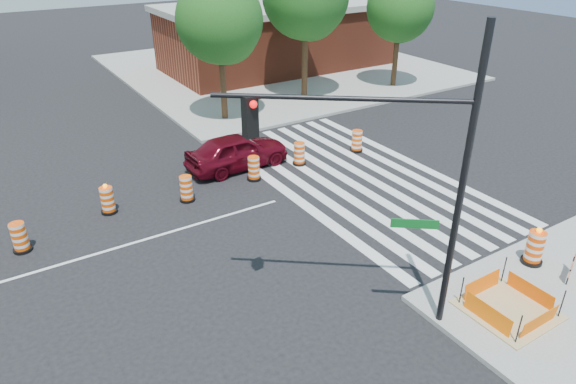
% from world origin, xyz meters
% --- Properties ---
extents(ground, '(120.00, 120.00, 0.00)m').
position_xyz_m(ground, '(0.00, 0.00, 0.00)').
color(ground, black).
rests_on(ground, ground).
extents(sidewalk_ne, '(22.00, 22.00, 0.15)m').
position_xyz_m(sidewalk_ne, '(18.00, 18.00, 0.07)').
color(sidewalk_ne, gray).
rests_on(sidewalk_ne, ground).
extents(crosswalk_east, '(6.75, 13.50, 0.01)m').
position_xyz_m(crosswalk_east, '(10.95, 0.00, 0.01)').
color(crosswalk_east, silver).
rests_on(crosswalk_east, ground).
extents(lane_centerline, '(14.00, 0.12, 0.01)m').
position_xyz_m(lane_centerline, '(0.00, 0.00, 0.01)').
color(lane_centerline, silver).
rests_on(lane_centerline, ground).
extents(excavation_pit, '(2.20, 2.20, 0.90)m').
position_xyz_m(excavation_pit, '(9.00, -9.00, 0.22)').
color(excavation_pit, tan).
rests_on(excavation_pit, ground).
extents(brick_storefront, '(16.50, 8.50, 4.60)m').
position_xyz_m(brick_storefront, '(18.00, 18.00, 2.32)').
color(brick_storefront, maroon).
rests_on(brick_storefront, ground).
extents(red_coupe, '(4.61, 2.00, 1.55)m').
position_xyz_m(red_coupe, '(7.23, 3.58, 0.77)').
color(red_coupe, '#500613').
rests_on(red_coupe, ground).
extents(signal_pole_se, '(4.72, 3.64, 7.71)m').
position_xyz_m(signal_pole_se, '(5.90, -7.25, 4.73)').
color(signal_pole_se, black).
rests_on(signal_pole_se, ground).
extents(pit_drum, '(0.64, 0.64, 1.27)m').
position_xyz_m(pit_drum, '(11.55, -7.94, 0.68)').
color(pit_drum, black).
rests_on(pit_drum, ground).
extents(barricade, '(0.78, 0.36, 0.98)m').
position_xyz_m(barricade, '(11.77, -9.03, 0.69)').
color(barricade, '#FB4C05').
rests_on(barricade, ground).
extents(tree_north_c, '(4.42, 4.42, 7.51)m').
position_xyz_m(tree_north_c, '(9.55, 9.53, 5.04)').
color(tree_north_c, '#382314').
rests_on(tree_north_c, ground).
extents(tree_north_d, '(5.00, 5.00, 8.49)m').
position_xyz_m(tree_north_d, '(15.55, 10.69, 5.70)').
color(tree_north_d, '#382314').
rests_on(tree_north_d, ground).
extents(tree_north_e, '(4.16, 4.16, 7.07)m').
position_xyz_m(tree_north_e, '(21.83, 9.52, 4.75)').
color(tree_north_e, '#382314').
rests_on(tree_north_e, ground).
extents(median_drum_3, '(0.60, 0.60, 1.02)m').
position_xyz_m(median_drum_3, '(-1.75, 1.49, 0.48)').
color(median_drum_3, black).
rests_on(median_drum_3, ground).
extents(median_drum_4, '(0.60, 0.60, 1.18)m').
position_xyz_m(median_drum_4, '(1.34, 2.53, 0.49)').
color(median_drum_4, black).
rests_on(median_drum_4, ground).
extents(median_drum_5, '(0.60, 0.60, 1.02)m').
position_xyz_m(median_drum_5, '(4.16, 1.87, 0.48)').
color(median_drum_5, black).
rests_on(median_drum_5, ground).
extents(median_drum_6, '(0.60, 0.60, 1.02)m').
position_xyz_m(median_drum_6, '(7.25, 2.12, 0.48)').
color(median_drum_6, black).
rests_on(median_drum_6, ground).
extents(median_drum_7, '(0.60, 0.60, 1.02)m').
position_xyz_m(median_drum_7, '(9.70, 2.40, 0.48)').
color(median_drum_7, black).
rests_on(median_drum_7, ground).
extents(median_drum_8, '(0.60, 0.60, 1.02)m').
position_xyz_m(median_drum_8, '(12.83, 2.23, 0.48)').
color(median_drum_8, black).
rests_on(median_drum_8, ground).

